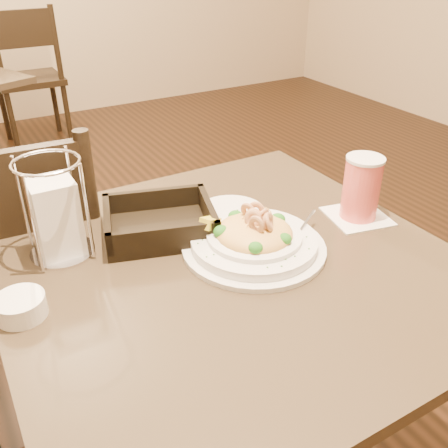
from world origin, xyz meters
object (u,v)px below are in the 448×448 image
dining_chair_far (29,74)px  side_plate (231,212)px  dining_chair_near (25,281)px  bread_basket (160,224)px  butter_ramekin (21,307)px  napkin_caddy (56,216)px  main_table (228,343)px  drink_glass (361,188)px  pasta_bowl (254,238)px

dining_chair_far → side_plate: size_ratio=5.63×
dining_chair_near → side_plate: 0.59m
bread_basket → butter_ramekin: bread_basket is taller
napkin_caddy → butter_ramekin: 0.21m
bread_basket → napkin_caddy: napkin_caddy is taller
bread_basket → side_plate: bearing=-1.3°
dining_chair_far → butter_ramekin: 2.87m
dining_chair_near → dining_chair_far: 2.43m
dining_chair_far → butter_ramekin: (-0.54, -2.81, 0.24)m
main_table → drink_glass: size_ratio=5.65×
napkin_caddy → butter_ramekin: napkin_caddy is taller
side_plate → dining_chair_far: bearing=89.4°
main_table → side_plate: size_ratio=5.45×
main_table → napkin_caddy: size_ratio=4.24×
bread_basket → napkin_caddy: bearing=172.5°
dining_chair_near → dining_chair_far: bearing=-98.1°
dining_chair_near → drink_glass: (0.72, -0.46, 0.29)m
bread_basket → pasta_bowl: bearing=-48.5°
pasta_bowl → bread_basket: (-0.14, 0.16, -0.01)m
dining_chair_near → napkin_caddy: 0.41m
bread_basket → napkin_caddy: (-0.21, 0.03, 0.07)m
main_table → dining_chair_near: (-0.35, 0.47, 0.01)m
main_table → dining_chair_near: dining_chair_near is taller
pasta_bowl → bread_basket: 0.22m
drink_glass → butter_ramekin: (-0.76, 0.03, -0.06)m
drink_glass → side_plate: 0.31m
butter_ramekin → bread_basket: bearing=22.8°
dining_chair_far → bread_basket: size_ratio=3.28×
drink_glass → bread_basket: 0.47m
drink_glass → napkin_caddy: 0.68m
main_table → butter_ramekin: (-0.40, 0.04, 0.24)m
butter_ramekin → dining_chair_near: bearing=84.0°
dining_chair_near → side_plate: (0.46, -0.30, 0.22)m
butter_ramekin → main_table: bearing=-5.7°
pasta_bowl → drink_glass: (0.29, -0.00, 0.05)m
dining_chair_far → side_plate: dining_chair_far is taller
dining_chair_far → drink_glass: bearing=94.6°
main_table → pasta_bowl: size_ratio=2.71×
dining_chair_far → dining_chair_near: bearing=78.4°
dining_chair_near → bread_basket: 0.47m
main_table → drink_glass: drink_glass is taller
main_table → dining_chair_far: size_ratio=0.97×
dining_chair_near → drink_glass: bearing=150.7°
dining_chair_far → main_table: bearing=87.4°
napkin_caddy → side_plate: (0.39, -0.03, -0.09)m
dining_chair_far → pasta_bowl: dining_chair_far is taller
butter_ramekin → dining_chair_far: bearing=79.2°
main_table → dining_chair_far: dining_chair_far is taller
dining_chair_far → side_plate: bearing=89.5°
dining_chair_far → napkin_caddy: bearing=81.0°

